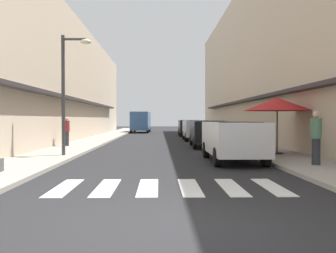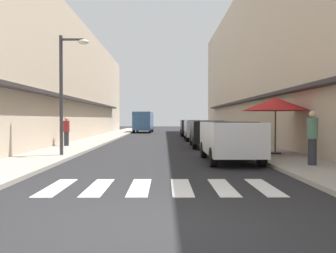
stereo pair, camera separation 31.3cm
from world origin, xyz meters
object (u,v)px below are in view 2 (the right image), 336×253
parked_car_mid (207,131)px  street_lamp (66,81)px  delivery_van (143,120)px  cafe_umbrella (275,104)px  pedestrian_walking_near (312,136)px  planter_midblock (259,140)px  parked_car_far (197,128)px  parked_car_near (230,137)px  pedestrian_walking_far (66,131)px  planter_far (242,134)px  parked_car_distant (191,126)px

parked_car_mid → street_lamp: street_lamp is taller
delivery_van → cafe_umbrella: 27.84m
pedestrian_walking_near → cafe_umbrella: bearing=63.7°
delivery_van → planter_midblock: (6.42, -26.61, -0.75)m
parked_car_far → parked_car_mid: bearing=-90.0°
parked_car_far → pedestrian_walking_near: 15.37m
parked_car_near → parked_car_mid: size_ratio=0.98×
parked_car_mid → pedestrian_walking_far: pedestrian_walking_far is taller
parked_car_near → pedestrian_walking_far: 10.06m
planter_far → pedestrian_walking_near: pedestrian_walking_near is taller
parked_car_distant → parked_car_near: bearing=-90.0°
parked_car_distant → cafe_umbrella: cafe_umbrella is taller
planter_midblock → cafe_umbrella: bearing=-28.9°
parked_car_mid → cafe_umbrella: (2.22, -5.11, 1.25)m
cafe_umbrella → street_lamp: bearing=-177.2°
pedestrian_walking_far → planter_midblock: bearing=-83.3°
delivery_van → pedestrian_walking_far: size_ratio=3.52×
street_lamp → parked_car_mid: bearing=41.2°
delivery_van → cafe_umbrella: cafe_umbrella is taller
parked_car_distant → street_lamp: size_ratio=0.86×
parked_car_distant → planter_far: parked_car_distant is taller
cafe_umbrella → planter_far: 5.83m
street_lamp → parked_car_far: bearing=62.0°
cafe_umbrella → planter_midblock: (-0.59, 0.33, -1.51)m
planter_midblock → planter_far: size_ratio=0.92×
parked_car_mid → planter_midblock: size_ratio=4.07×
parked_car_distant → planter_far: (2.01, -12.39, -0.22)m
cafe_umbrella → pedestrian_walking_far: size_ratio=1.80×
parked_car_mid → delivery_van: delivery_van is taller
parked_car_near → parked_car_far: same height
parked_car_mid → street_lamp: 8.66m
planter_midblock → pedestrian_walking_near: 4.11m
parked_car_far → parked_car_distant: bearing=90.0°
parked_car_near → cafe_umbrella: size_ratio=1.56×
street_lamp → cafe_umbrella: (8.53, 0.41, -0.90)m
pedestrian_walking_near → pedestrian_walking_far: bearing=112.9°
street_lamp → cafe_umbrella: 8.59m
parked_car_near → planter_midblock: 2.74m
cafe_umbrella → pedestrian_walking_near: (0.04, -3.72, -1.16)m
parked_car_far → delivery_van: delivery_van is taller
cafe_umbrella → parked_car_mid: bearing=113.4°
street_lamp → pedestrian_walking_near: (8.57, -3.31, -2.06)m
parked_car_far → cafe_umbrella: bearing=-79.1°
parked_car_near → planter_midblock: size_ratio=3.99×
pedestrian_walking_near → pedestrian_walking_far: pedestrian_walking_near is taller
parked_car_distant → planter_midblock: size_ratio=3.76×
parked_car_far → planter_midblock: bearing=-81.7°
planter_midblock → parked_car_distant: bearing=95.3°
parked_car_near → planter_far: bearing=75.0°
parked_car_near → parked_car_distant: bearing=90.0°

